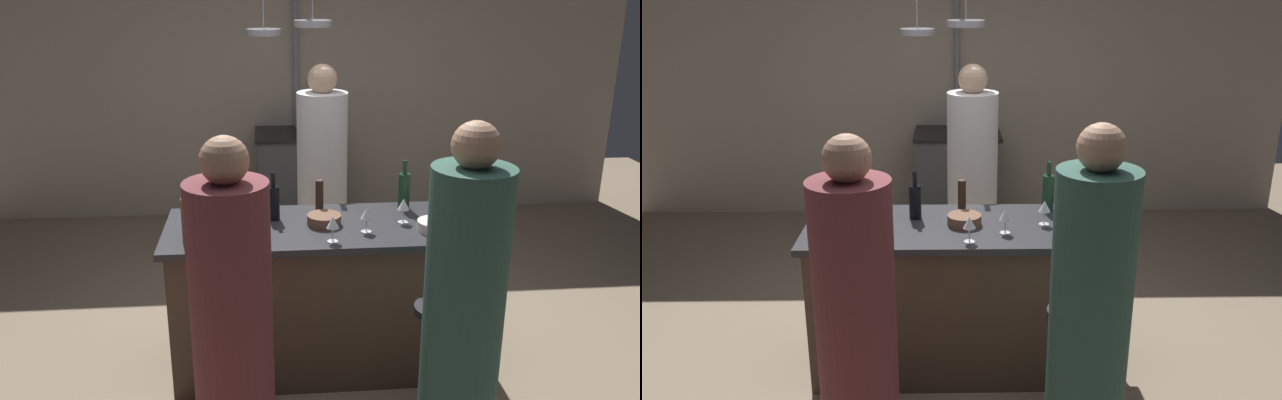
{
  "view_description": "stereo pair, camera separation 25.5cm",
  "coord_description": "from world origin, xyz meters",
  "views": [
    {
      "loc": [
        -0.32,
        -3.48,
        2.23
      ],
      "look_at": [
        0.0,
        0.15,
        1.0
      ],
      "focal_mm": 36.57,
      "sensor_mm": 36.0,
      "label": 1
    },
    {
      "loc": [
        -0.07,
        -3.49,
        2.23
      ],
      "look_at": [
        0.0,
        0.15,
        1.0
      ],
      "focal_mm": 36.57,
      "sensor_mm": 36.0,
      "label": 2
    }
  ],
  "objects": [
    {
      "name": "stove_range",
      "position": [
        0.0,
        2.45,
        0.45
      ],
      "size": [
        0.8,
        0.64,
        0.89
      ],
      "color": "#47474C",
      "rests_on": "ground_plane"
    },
    {
      "name": "bar_stool_left",
      "position": [
        -0.5,
        -0.62,
        0.38
      ],
      "size": [
        0.28,
        0.28,
        0.68
      ],
      "color": "#4C4C51",
      "rests_on": "ground_plane"
    },
    {
      "name": "mixing_bowl_wooden",
      "position": [
        0.01,
        0.01,
        0.93
      ],
      "size": [
        0.2,
        0.2,
        0.06
      ],
      "primitive_type": "cylinder",
      "color": "brown",
      "rests_on": "kitchen_island"
    },
    {
      "name": "wine_bottle_amber",
      "position": [
        -0.73,
        -0.21,
        1.03
      ],
      "size": [
        0.07,
        0.07,
        0.33
      ],
      "color": "brown",
      "rests_on": "kitchen_island"
    },
    {
      "name": "wine_glass_near_left_guest",
      "position": [
        0.03,
        -0.26,
        1.01
      ],
      "size": [
        0.07,
        0.07,
        0.15
      ],
      "color": "silver",
      "rests_on": "kitchen_island"
    },
    {
      "name": "back_wall",
      "position": [
        0.0,
        2.85,
        1.3
      ],
      "size": [
        6.4,
        0.16,
        2.6
      ],
      "primitive_type": "cube",
      "color": "#BCAD99",
      "rests_on": "ground_plane"
    },
    {
      "name": "wine_bottle_dark",
      "position": [
        -0.27,
        0.12,
        1.01
      ],
      "size": [
        0.07,
        0.07,
        0.29
      ],
      "color": "black",
      "rests_on": "kitchen_island"
    },
    {
      "name": "bar_stool_right",
      "position": [
        0.54,
        -0.62,
        0.38
      ],
      "size": [
        0.28,
        0.28,
        0.68
      ],
      "color": "#4C4C51",
      "rests_on": "ground_plane"
    },
    {
      "name": "overhead_pot_rack",
      "position": [
        -0.05,
        1.88,
        1.67
      ],
      "size": [
        0.61,
        1.58,
        2.17
      ],
      "color": "gray",
      "rests_on": "ground_plane"
    },
    {
      "name": "wine_bottle_red",
      "position": [
        -0.75,
        -0.1,
        1.02
      ],
      "size": [
        0.07,
        0.07,
        0.31
      ],
      "color": "#143319",
      "rests_on": "kitchen_island"
    },
    {
      "name": "wine_bottle_green",
      "position": [
        0.52,
        0.24,
        1.02
      ],
      "size": [
        0.07,
        0.07,
        0.31
      ],
      "color": "#193D23",
      "rests_on": "kitchen_island"
    },
    {
      "name": "guest_right",
      "position": [
        0.54,
        -0.96,
        0.79
      ],
      "size": [
        0.36,
        0.36,
        1.7
      ],
      "color": "#33594C",
      "rests_on": "ground_plane"
    },
    {
      "name": "pepper_mill",
      "position": [
        -0.0,
        0.19,
        1.01
      ],
      "size": [
        0.05,
        0.05,
        0.21
      ],
      "primitive_type": "cylinder",
      "color": "#382319",
      "rests_on": "kitchen_island"
    },
    {
      "name": "chef",
      "position": [
        0.09,
        0.98,
        0.79
      ],
      "size": [
        0.36,
        0.36,
        1.69
      ],
      "color": "white",
      "rests_on": "ground_plane"
    },
    {
      "name": "ground_plane",
      "position": [
        0.0,
        0.0,
        0.0
      ],
      "size": [
        9.0,
        9.0,
        0.0
      ],
      "primitive_type": "plane",
      "color": "gray"
    },
    {
      "name": "wine_glass_by_chef",
      "position": [
        0.47,
        -0.01,
        1.01
      ],
      "size": [
        0.07,
        0.07,
        0.15
      ],
      "color": "silver",
      "rests_on": "kitchen_island"
    },
    {
      "name": "mixing_bowl_ceramic",
      "position": [
        0.62,
        -0.14,
        0.93
      ],
      "size": [
        0.21,
        0.21,
        0.06
      ],
      "primitive_type": "cylinder",
      "color": "silver",
      "rests_on": "kitchen_island"
    },
    {
      "name": "guest_left",
      "position": [
        -0.48,
        -0.99,
        0.77
      ],
      "size": [
        0.35,
        0.35,
        1.66
      ],
      "color": "brown",
      "rests_on": "ground_plane"
    },
    {
      "name": "kitchen_island",
      "position": [
        0.0,
        0.0,
        0.45
      ],
      "size": [
        1.8,
        0.72,
        0.9
      ],
      "color": "brown",
      "rests_on": "ground_plane"
    },
    {
      "name": "wine_glass_near_right_guest",
      "position": [
        0.23,
        -0.14,
        1.01
      ],
      "size": [
        0.07,
        0.07,
        0.15
      ],
      "color": "silver",
      "rests_on": "kitchen_island"
    }
  ]
}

